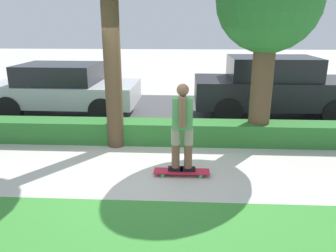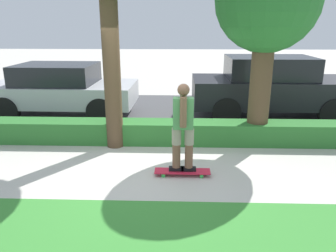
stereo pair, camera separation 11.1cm
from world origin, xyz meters
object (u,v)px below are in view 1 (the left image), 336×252
Objects in this scene: tree_mid at (269,4)px; parked_car_middle at (274,87)px; parked_car_front at (64,88)px; skateboard at (182,171)px; skater_person at (182,126)px.

tree_mid reaches higher than parked_car_middle.
parked_car_middle reaches higher than parked_car_front.
skater_person is at bearing 172.87° from skateboard.
skateboard is at bearing -134.39° from tree_mid.
parked_car_front is at bearing 157.28° from tree_mid.
tree_mid reaches higher than parked_car_front.
skateboard is 0.63× the size of skater_person.
skater_person is 0.35× the size of parked_car_middle.
skateboard is 5.22m from parked_car_front.
tree_mid is 5.95m from parked_car_front.
skater_person is at bearing -122.83° from parked_car_middle.
parked_car_front reaches higher than skateboard.
parked_car_middle is (0.85, 2.18, -2.05)m from tree_mid.
skateboard is 4.69m from parked_car_middle.
skateboard is 0.22× the size of parked_car_middle.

